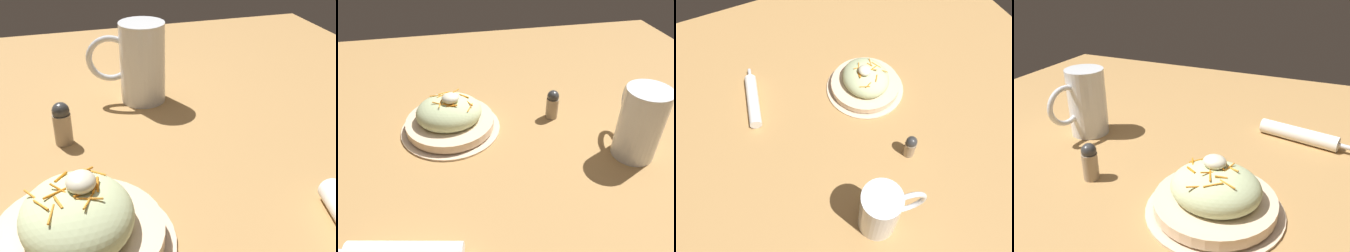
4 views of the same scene
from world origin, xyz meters
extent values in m
plane|color=#B2844C|center=(0.00, 0.00, 0.00)|extent=(1.43, 1.43, 0.00)
cylinder|color=beige|center=(-0.16, 0.08, 0.00)|extent=(0.23, 0.23, 0.01)
cylinder|color=beige|center=(-0.16, 0.08, 0.02)|extent=(0.20, 0.20, 0.02)
ellipsoid|color=beige|center=(-0.16, 0.08, 0.05)|extent=(0.15, 0.13, 0.07)
cylinder|color=orange|center=(-0.18, 0.07, 0.08)|extent=(0.03, 0.01, 0.01)
cylinder|color=orange|center=(-0.17, 0.12, 0.08)|extent=(0.03, 0.02, 0.01)
cylinder|color=orange|center=(-0.17, 0.07, 0.08)|extent=(0.02, 0.02, 0.01)
cylinder|color=orange|center=(-0.15, 0.06, 0.08)|extent=(0.03, 0.01, 0.01)
cylinder|color=orange|center=(-0.12, 0.09, 0.08)|extent=(0.02, 0.02, 0.01)
cylinder|color=orange|center=(-0.11, 0.05, 0.07)|extent=(0.02, 0.03, 0.01)
cylinder|color=orange|center=(-0.18, 0.07, 0.08)|extent=(0.01, 0.03, 0.00)
cylinder|color=orange|center=(-0.15, 0.10, 0.08)|extent=(0.02, 0.02, 0.01)
cylinder|color=orange|center=(-0.15, 0.06, 0.08)|extent=(0.01, 0.02, 0.01)
cylinder|color=orange|center=(-0.16, 0.06, 0.08)|extent=(0.03, 0.01, 0.01)
cylinder|color=orange|center=(-0.14, 0.13, 0.07)|extent=(0.03, 0.02, 0.01)
cylinder|color=orange|center=(-0.17, 0.10, 0.08)|extent=(0.02, 0.01, 0.01)
cylinder|color=orange|center=(-0.19, 0.11, 0.08)|extent=(0.03, 0.01, 0.01)
cylinder|color=orange|center=(-0.16, 0.10, 0.08)|extent=(0.01, 0.03, 0.00)
cylinder|color=orange|center=(-0.11, 0.07, 0.08)|extent=(0.01, 0.03, 0.00)
ellipsoid|color=#EFEACC|center=(-0.15, 0.07, 0.09)|extent=(0.04, 0.03, 0.02)
cylinder|color=white|center=(0.22, -0.09, 0.08)|extent=(0.09, 0.09, 0.16)
cylinder|color=orange|center=(0.22, -0.09, 0.05)|extent=(0.08, 0.08, 0.10)
cylinder|color=white|center=(0.22, -0.09, 0.11)|extent=(0.08, 0.08, 0.01)
torus|color=white|center=(0.23, -0.02, 0.09)|extent=(0.03, 0.09, 0.09)
cylinder|color=gray|center=(0.09, 0.08, 0.03)|extent=(0.03, 0.03, 0.05)
sphere|color=#333333|center=(0.09, 0.08, 0.06)|extent=(0.03, 0.03, 0.03)
camera|label=1|loc=(-0.56, 0.09, 0.38)|focal=46.65mm
camera|label=2|loc=(-0.16, -0.53, 0.45)|focal=33.79mm
camera|label=3|loc=(0.40, -0.26, 0.78)|focal=35.55mm
camera|label=4|loc=(-0.31, 0.56, 0.39)|focal=39.17mm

